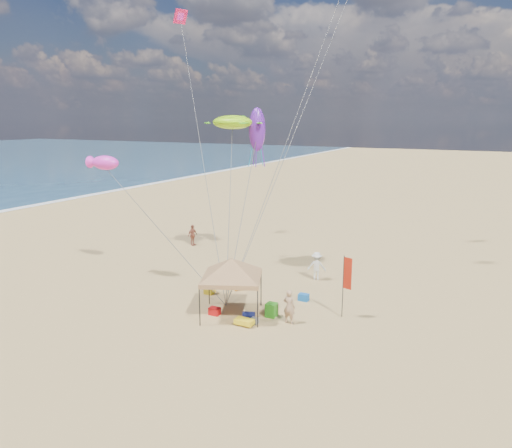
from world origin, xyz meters
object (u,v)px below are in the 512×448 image
object	(u,v)px
person_near_b	(233,276)
canopy_tent	(232,260)
feather_flag	(346,277)
chair_green	(271,310)
cooler_red	(215,311)
person_near_a	(289,307)
chair_yellow	(210,288)
person_near_c	(317,266)
person_far_a	(193,235)
beach_cart	(244,322)
cooler_blue	(304,297)

from	to	relation	value
person_near_b	canopy_tent	bearing A→B (deg)	-97.02
canopy_tent	feather_flag	distance (m)	5.66
chair_green	person_near_b	bearing A→B (deg)	145.91
cooler_red	person_near_a	size ratio (longest dim) A/B	0.32
chair_yellow	person_near_c	distance (m)	6.78
chair_green	person_far_a	distance (m)	14.99
beach_cart	person_near_b	world-z (taller)	person_near_b
cooler_red	chair_yellow	xyz separation A→B (m)	(-1.85, 2.44, 0.16)
canopy_tent	chair_yellow	size ratio (longest dim) A/B	7.31
feather_flag	person_near_b	distance (m)	7.04
chair_green	person_near_a	distance (m)	1.25
cooler_red	person_near_c	size ratio (longest dim) A/B	0.31
canopy_tent	person_near_a	xyz separation A→B (m)	(2.94, 0.39, -2.01)
cooler_blue	person_near_c	xyz separation A→B (m)	(-0.60, 3.62, 0.68)
person_near_b	cooler_red	bearing A→B (deg)	-111.02
person_near_a	person_far_a	xyz separation A→B (m)	(-12.48, 10.07, -0.04)
chair_green	cooler_blue	bearing A→B (deg)	77.26
feather_flag	person_near_a	size ratio (longest dim) A/B	1.87
chair_yellow	person_near_b	world-z (taller)	person_near_b
cooler_red	cooler_blue	size ratio (longest dim) A/B	1.00
chair_green	beach_cart	world-z (taller)	chair_green
canopy_tent	person_near_c	xyz separation A→B (m)	(1.87, 7.09, -1.99)
chair_yellow	beach_cart	xyz separation A→B (m)	(3.80, -2.90, -0.15)
chair_yellow	cooler_red	bearing A→B (deg)	-52.82
feather_flag	canopy_tent	bearing A→B (deg)	-156.28
canopy_tent	person_near_c	bearing A→B (deg)	75.26
cooler_blue	person_near_c	distance (m)	3.73
cooler_blue	person_far_a	world-z (taller)	person_far_a
canopy_tent	cooler_red	distance (m)	2.81
canopy_tent	person_far_a	xyz separation A→B (m)	(-9.54, 10.46, -2.04)
chair_yellow	person_near_a	size ratio (longest dim) A/B	0.41
chair_yellow	person_near_b	xyz separation A→B (m)	(0.92, 1.08, 0.49)
cooler_blue	chair_green	xyz separation A→B (m)	(-0.62, -2.75, 0.16)
person_near_a	person_near_b	xyz separation A→B (m)	(-4.66, 2.75, -0.01)
feather_flag	chair_yellow	xyz separation A→B (m)	(-7.78, -0.20, -1.76)
canopy_tent	person_near_a	distance (m)	3.58
chair_green	canopy_tent	bearing A→B (deg)	-158.69
cooler_red	person_near_b	world-z (taller)	person_near_b
canopy_tent	person_far_a	size ratio (longest dim) A/B	3.15
feather_flag	chair_yellow	distance (m)	7.98
cooler_blue	chair_green	distance (m)	2.83
canopy_tent	chair_yellow	world-z (taller)	canopy_tent
chair_green	feather_flag	bearing A→B (deg)	25.03
person_near_b	person_far_a	xyz separation A→B (m)	(-7.81, 7.32, -0.03)
cooler_red	person_far_a	xyz separation A→B (m)	(-8.74, 10.83, 0.62)
person_near_a	person_near_b	size ratio (longest dim) A/B	1.01
canopy_tent	chair_green	size ratio (longest dim) A/B	7.31
cooler_red	person_near_c	bearing A→B (deg)	70.38
cooler_red	person_near_c	distance (m)	7.96
feather_flag	chair_green	distance (m)	4.04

